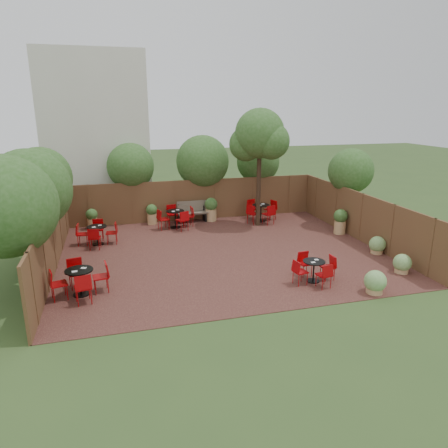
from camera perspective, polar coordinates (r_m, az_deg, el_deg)
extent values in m
plane|color=#354F23|center=(15.84, -0.32, -4.02)|extent=(80.00, 80.00, 0.00)
cube|color=#361916|center=(15.83, -0.32, -3.99)|extent=(12.00, 10.00, 0.02)
cube|color=brown|center=(20.24, -3.95, 3.36)|extent=(12.00, 0.08, 2.00)
cube|color=brown|center=(15.21, -22.76, -2.20)|extent=(0.08, 10.00, 2.00)
cube|color=brown|center=(17.96, 18.52, 0.91)|extent=(0.08, 10.00, 2.00)
cube|color=beige|center=(22.43, -17.27, 11.69)|extent=(5.00, 4.00, 8.00)
sphere|color=#2A521A|center=(17.81, -24.13, 5.90)|extent=(2.41, 2.41, 2.41)
sphere|color=#2A521A|center=(14.86, -25.41, 4.31)|extent=(2.69, 2.69, 2.69)
sphere|color=#2A521A|center=(12.50, -28.19, 2.12)|extent=(2.80, 2.80, 2.80)
sphere|color=#2A521A|center=(20.28, -12.86, 7.82)|extent=(2.23, 2.23, 2.23)
sphere|color=#2A521A|center=(20.61, -3.00, 8.65)|extent=(2.61, 2.61, 2.61)
sphere|color=#2A521A|center=(21.64, 4.76, 8.66)|extent=(2.22, 2.22, 2.22)
sphere|color=#2A521A|center=(19.61, 17.22, 7.06)|extent=(2.04, 2.04, 2.04)
cylinder|color=black|center=(18.95, 4.86, 6.35)|extent=(0.22, 0.22, 4.48)
sphere|color=#2A521A|center=(18.71, 5.01, 12.44)|extent=(2.22, 2.22, 2.22)
sphere|color=#2A521A|center=(18.96, 3.10, 11.03)|extent=(1.55, 1.55, 1.55)
sphere|color=#2A521A|center=(18.50, 6.60, 11.39)|extent=(1.62, 1.62, 1.62)
cube|color=brown|center=(19.90, -4.48, 1.39)|extent=(1.42, 0.59, 0.05)
cube|color=brown|center=(20.01, -4.59, 2.20)|extent=(1.37, 0.29, 0.41)
cube|color=black|center=(19.85, -6.23, 0.68)|extent=(0.11, 0.42, 0.37)
cube|color=black|center=(20.07, -2.72, 0.93)|extent=(0.11, 0.42, 0.37)
cube|color=brown|center=(19.90, -4.15, 1.61)|extent=(1.62, 0.51, 0.05)
cube|color=brown|center=(20.04, -4.29, 2.56)|extent=(1.62, 0.14, 0.49)
cube|color=black|center=(19.84, -6.22, 0.77)|extent=(0.07, 0.49, 0.43)
cube|color=black|center=(20.11, -2.09, 1.07)|extent=(0.07, 0.49, 0.43)
cylinder|color=black|center=(20.14, 5.12, 0.45)|extent=(0.49, 0.49, 0.03)
cylinder|color=black|center=(20.04, 5.15, 1.53)|extent=(0.06, 0.06, 0.78)
cylinder|color=black|center=(19.94, 5.18, 2.64)|extent=(0.84, 0.84, 0.03)
cube|color=white|center=(20.06, 5.45, 2.79)|extent=(0.19, 0.16, 0.02)
cube|color=white|center=(19.78, 5.01, 2.61)|extent=(0.19, 0.16, 0.02)
cylinder|color=black|center=(13.62, 12.26, -7.72)|extent=(0.41, 0.41, 0.03)
cylinder|color=black|center=(13.49, 12.35, -6.44)|extent=(0.05, 0.05, 0.65)
cylinder|color=black|center=(13.37, 12.43, -5.11)|extent=(0.71, 0.71, 0.03)
cube|color=white|center=(13.47, 12.72, -4.86)|extent=(0.14, 0.10, 0.01)
cube|color=white|center=(13.22, 12.30, -5.23)|extent=(0.14, 0.10, 0.01)
cylinder|color=black|center=(13.13, -19.22, -9.21)|extent=(0.47, 0.47, 0.03)
cylinder|color=black|center=(12.98, -19.38, -7.68)|extent=(0.05, 0.05, 0.75)
cylinder|color=black|center=(12.83, -19.54, -6.09)|extent=(0.82, 0.82, 0.03)
cube|color=white|center=(12.89, -18.95, -5.81)|extent=(0.17, 0.14, 0.02)
cube|color=white|center=(12.71, -20.07, -6.23)|extent=(0.17, 0.14, 0.02)
cylinder|color=black|center=(17.49, -17.09, -2.67)|extent=(0.45, 0.45, 0.03)
cylinder|color=black|center=(17.38, -17.19, -1.53)|extent=(0.05, 0.05, 0.72)
cylinder|color=black|center=(17.27, -17.29, -0.35)|extent=(0.78, 0.78, 0.03)
cube|color=white|center=(17.34, -16.88, -0.18)|extent=(0.15, 0.11, 0.02)
cube|color=white|center=(17.15, -17.65, -0.42)|extent=(0.15, 0.11, 0.02)
cylinder|color=black|center=(19.14, -6.73, -0.44)|extent=(0.48, 0.48, 0.03)
cylinder|color=black|center=(19.04, -6.77, 0.67)|extent=(0.05, 0.05, 0.76)
cylinder|color=black|center=(18.94, -6.81, 1.81)|extent=(0.82, 0.82, 0.03)
cube|color=white|center=(19.03, -6.46, 1.97)|extent=(0.17, 0.14, 0.02)
cube|color=white|center=(18.79, -7.08, 1.76)|extent=(0.17, 0.14, 0.02)
cylinder|color=tan|center=(19.83, -9.97, 0.71)|extent=(0.44, 0.44, 0.50)
sphere|color=#2A521A|center=(19.72, -10.04, 1.97)|extent=(0.53, 0.53, 0.53)
cylinder|color=tan|center=(20.08, -1.80, 1.28)|extent=(0.52, 0.52, 0.60)
sphere|color=#2A521A|center=(19.95, -1.82, 2.76)|extent=(0.62, 0.62, 0.62)
cylinder|color=tan|center=(19.65, -17.82, 0.03)|extent=(0.44, 0.44, 0.50)
sphere|color=#2A521A|center=(19.54, -17.93, 1.28)|extent=(0.52, 0.52, 0.52)
cylinder|color=tan|center=(18.76, 15.80, -0.43)|extent=(0.50, 0.50, 0.57)
sphere|color=#2A521A|center=(18.63, 15.92, 1.08)|extent=(0.60, 0.60, 0.60)
cylinder|color=tan|center=(15.18, 23.45, -5.85)|extent=(0.44, 0.44, 0.20)
sphere|color=#6D9C51|center=(15.10, 23.55, -4.96)|extent=(0.60, 0.60, 0.60)
cylinder|color=tan|center=(13.29, 20.18, -8.55)|extent=(0.48, 0.48, 0.22)
sphere|color=#6D9C51|center=(13.18, 20.29, -7.46)|extent=(0.66, 0.66, 0.66)
cylinder|color=tan|center=(16.75, 20.46, -3.49)|extent=(0.45, 0.45, 0.21)
sphere|color=#6D9C51|center=(16.67, 20.55, -2.66)|extent=(0.62, 0.62, 0.62)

